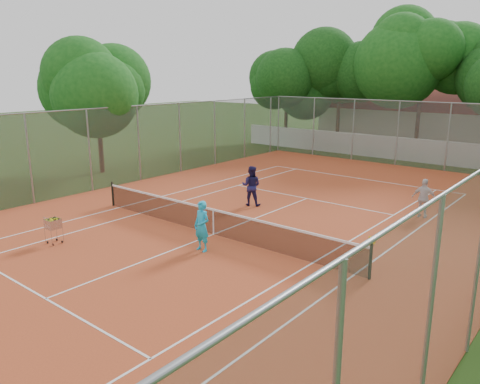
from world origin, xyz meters
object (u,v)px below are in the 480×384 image
Objects in this scene: clubhouse at (428,115)px; ball_hopper at (54,230)px; player_far_right at (424,198)px; player_far_left at (251,186)px; player_near at (202,226)px; tennis_net at (213,221)px.

clubhouse reaches higher than ball_hopper.
player_far_left is at bearing 17.69° from player_far_right.
player_far_right is at bearing -179.56° from player_far_left.
player_near is at bearing -84.79° from clubhouse.
ball_hopper is (-8.68, -10.94, -0.32)m from player_far_right.
player_far_right is 1.66× the size of ball_hopper.
tennis_net is 12.51× the size of ball_hopper.
ball_hopper is (-1.57, -33.11, -1.71)m from clubhouse.
ball_hopper is at bearing -131.01° from tennis_net.
player_far_right is (4.34, 8.22, -0.04)m from player_near.
clubhouse is at bearing -112.57° from player_far_left.
player_far_left reaches higher than tennis_net.
ball_hopper is at bearing 50.17° from player_far_left.
player_far_left is (0.68, -25.11, -1.30)m from clubhouse.
clubhouse is (-2.00, 29.00, 1.69)m from tennis_net.
player_far_left is (-2.09, 5.28, 0.04)m from player_near.
player_near is 1.76× the size of ball_hopper.
clubhouse reaches higher than player_near.
tennis_net is 6.79× the size of player_far_left.
player_near is (2.77, -30.39, -1.35)m from clubhouse.
ball_hopper is at bearing -92.72° from clubhouse.
player_far_right is at bearing 39.62° from ball_hopper.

